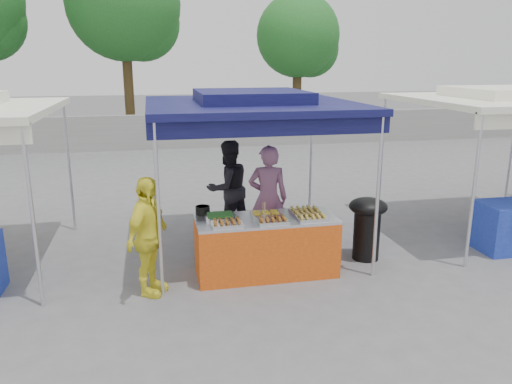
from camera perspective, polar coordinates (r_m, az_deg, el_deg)
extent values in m
plane|color=slate|center=(7.50, 0.96, -8.93)|extent=(80.00, 80.00, 0.00)
cube|color=gray|center=(17.92, -6.92, 6.96)|extent=(40.00, 0.25, 1.20)
cylinder|color=silver|center=(6.47, -11.06, -2.29)|extent=(0.05, 0.05, 2.30)
cylinder|color=silver|center=(7.15, 13.71, -0.80)|extent=(0.05, 0.05, 2.30)
cylinder|color=silver|center=(9.38, -11.45, 3.01)|extent=(0.05, 0.05, 2.30)
cylinder|color=silver|center=(9.86, 6.28, 3.79)|extent=(0.05, 0.05, 2.30)
cube|color=#111246|center=(7.87, -0.61, 9.92)|extent=(3.20, 3.20, 0.10)
cube|color=#111246|center=(7.86, -0.61, 10.87)|extent=(1.65, 1.65, 0.18)
cube|color=#111246|center=(6.43, 2.04, 7.47)|extent=(3.20, 0.04, 0.25)
cylinder|color=silver|center=(6.63, -24.13, -2.91)|extent=(0.05, 0.05, 2.30)
cylinder|color=silver|center=(9.50, -20.53, 2.50)|extent=(0.05, 0.05, 2.30)
cylinder|color=silver|center=(7.90, 23.59, -0.15)|extent=(0.05, 0.05, 2.30)
cylinder|color=silver|center=(10.42, 14.16, 4.02)|extent=(0.05, 0.05, 2.30)
cylinder|color=silver|center=(12.04, 27.16, 4.24)|extent=(0.05, 0.05, 2.30)
cube|color=white|center=(9.80, 26.53, 9.36)|extent=(3.20, 3.20, 0.10)
cube|color=white|center=(9.79, 26.62, 10.11)|extent=(1.65, 1.65, 0.18)
cylinder|color=#46351B|center=(19.78, -14.38, 12.15)|extent=(0.36, 0.36, 4.50)
sphere|color=#216523|center=(19.86, -14.92, 20.13)|extent=(4.12, 4.12, 4.12)
sphere|color=#216523|center=(20.00, -12.96, 18.35)|extent=(2.83, 2.83, 2.83)
cylinder|color=#46351B|center=(20.55, 4.69, 11.31)|extent=(0.36, 0.36, 3.56)
sphere|color=#216523|center=(20.54, 4.83, 17.41)|extent=(3.25, 3.25, 3.25)
sphere|color=#216523|center=(20.89, 6.27, 15.94)|extent=(2.24, 2.24, 2.24)
cube|color=#D24E12|center=(7.26, 1.15, -6.32)|extent=(2.00, 0.80, 0.81)
cube|color=silver|center=(7.12, 1.16, -3.13)|extent=(2.00, 0.80, 0.04)
cube|color=silver|center=(6.77, -3.33, -3.69)|extent=(0.42, 0.30, 0.05)
cube|color=brown|center=(6.76, -3.33, -3.40)|extent=(0.35, 0.25, 0.02)
cube|color=silver|center=(6.89, 1.90, -3.35)|extent=(0.42, 0.30, 0.05)
cube|color=brown|center=(6.88, 1.90, -3.06)|extent=(0.35, 0.25, 0.02)
cube|color=silver|center=(7.05, 6.38, -3.00)|extent=(0.42, 0.30, 0.05)
cube|color=gold|center=(7.04, 6.39, -2.72)|extent=(0.35, 0.25, 0.02)
cube|color=silver|center=(7.08, -4.12, -2.86)|extent=(0.42, 0.30, 0.05)
cube|color=#235E20|center=(7.07, -4.12, -2.58)|extent=(0.35, 0.25, 0.02)
cube|color=silver|center=(7.19, 1.11, -2.57)|extent=(0.42, 0.30, 0.05)
cube|color=yellow|center=(7.17, 1.11, -2.29)|extent=(0.35, 0.25, 0.02)
cube|color=silver|center=(7.35, 5.59, -2.25)|extent=(0.42, 0.30, 0.05)
cube|color=gold|center=(7.33, 5.60, -1.97)|extent=(0.35, 0.25, 0.02)
cylinder|color=black|center=(7.30, -6.11, -2.08)|extent=(0.21, 0.21, 0.12)
cylinder|color=silver|center=(6.91, 0.92, -3.08)|extent=(0.08, 0.08, 0.10)
cylinder|color=black|center=(7.98, 12.51, -4.77)|extent=(0.41, 0.41, 0.79)
ellipsoid|color=black|center=(7.84, 12.70, -1.58)|extent=(0.59, 0.59, 0.27)
cube|color=#1529B0|center=(7.94, -2.51, -6.36)|extent=(0.52, 0.36, 0.31)
cube|color=#1529B0|center=(8.04, 2.41, -6.09)|extent=(0.51, 0.36, 0.31)
cube|color=#1529B0|center=(7.94, 2.44, -4.07)|extent=(0.48, 0.34, 0.29)
imported|color=#955E83|center=(8.02, 1.38, -0.75)|extent=(0.71, 0.54, 1.74)
imported|color=black|center=(8.77, -3.20, 0.44)|extent=(1.01, 0.92, 1.69)
imported|color=yellow|center=(6.66, -12.24, -5.03)|extent=(0.79, 1.01, 1.60)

